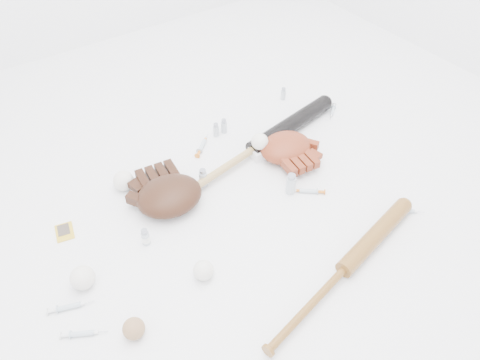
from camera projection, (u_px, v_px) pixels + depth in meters
bat_dark at (254, 149)px, 1.93m from camera, size 1.00×0.24×0.07m
bat_wood at (344, 269)px, 1.51m from camera, size 0.80×0.23×0.06m
glove_dark at (169, 195)px, 1.71m from camera, size 0.32×0.32×0.11m
glove_tan at (286, 147)px, 1.92m from camera, size 0.29×0.29×0.09m
trading_card at (65, 232)px, 1.66m from camera, size 0.08×0.09×0.00m
pedestal at (259, 152)px, 1.94m from camera, size 0.08×0.08×0.04m
baseball_on_pedestal at (260, 142)px, 1.90m from camera, size 0.07×0.07×0.07m
baseball_left at (83, 278)px, 1.47m from camera, size 0.08×0.08×0.08m
baseball_upper at (124, 181)px, 1.79m from camera, size 0.08×0.08×0.08m
baseball_mid at (203, 270)px, 1.50m from camera, size 0.07×0.07×0.07m
baseball_aged at (134, 329)px, 1.36m from camera, size 0.07×0.07×0.07m
syringe_0 at (69, 307)px, 1.43m from camera, size 0.15×0.08×0.02m
syringe_1 at (308, 191)px, 1.79m from camera, size 0.13×0.12×0.02m
syringe_2 at (202, 146)px, 1.99m from camera, size 0.14×0.13×0.02m
syringe_3 at (406, 210)px, 1.72m from camera, size 0.11×0.11×0.02m
syringe_4 at (332, 111)px, 2.17m from camera, size 0.12×0.10×0.02m
syringe_5 at (82, 334)px, 1.37m from camera, size 0.14×0.10×0.02m
vial_0 at (224, 126)px, 2.05m from camera, size 0.03×0.03×0.07m
vial_1 at (216, 130)px, 2.03m from camera, size 0.03×0.03×0.06m
vial_2 at (203, 177)px, 1.80m from camera, size 0.03×0.03×0.08m
vial_3 at (291, 184)px, 1.77m from camera, size 0.04×0.04×0.09m
vial_4 at (145, 237)px, 1.60m from camera, size 0.03×0.03×0.07m
vial_5 at (283, 94)px, 2.23m from camera, size 0.02×0.02×0.06m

